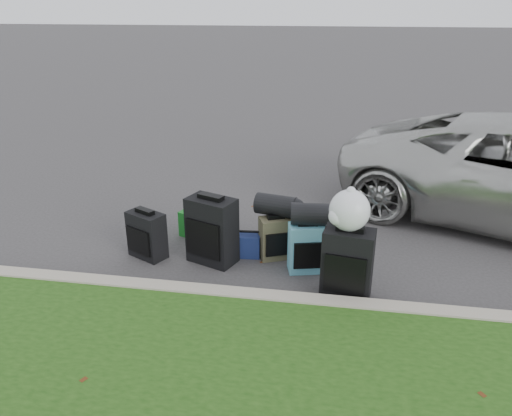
% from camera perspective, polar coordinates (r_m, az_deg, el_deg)
% --- Properties ---
extents(ground, '(120.00, 120.00, 0.00)m').
position_cam_1_polar(ground, '(5.92, 0.64, -5.72)').
color(ground, '#383535').
rests_on(ground, ground).
extents(curb, '(120.00, 0.18, 0.15)m').
position_cam_1_polar(curb, '(5.03, -1.13, -10.29)').
color(curb, '#9E937F').
rests_on(curb, ground).
extents(suitcase_small_black, '(0.51, 0.42, 0.55)m').
position_cam_1_polar(suitcase_small_black, '(5.98, -12.36, -3.02)').
color(suitcase_small_black, black).
rests_on(suitcase_small_black, ground).
extents(suitcase_large_black_left, '(0.62, 0.50, 0.77)m').
position_cam_1_polar(suitcase_large_black_left, '(5.71, -5.05, -2.57)').
color(suitcase_large_black_left, black).
rests_on(suitcase_large_black_left, ground).
extents(suitcase_olive, '(0.42, 0.35, 0.50)m').
position_cam_1_polar(suitcase_olive, '(5.83, 2.25, -3.44)').
color(suitcase_olive, '#3C3926').
rests_on(suitcase_olive, ground).
extents(suitcase_teal, '(0.43, 0.32, 0.55)m').
position_cam_1_polar(suitcase_teal, '(5.56, 5.78, -4.57)').
color(suitcase_teal, teal).
rests_on(suitcase_teal, ground).
extents(suitcase_large_black_right, '(0.53, 0.37, 0.74)m').
position_cam_1_polar(suitcase_large_black_right, '(5.11, 10.40, -6.33)').
color(suitcase_large_black_right, black).
rests_on(suitcase_large_black_right, ground).
extents(tote_green, '(0.36, 0.33, 0.33)m').
position_cam_1_polar(tote_green, '(6.45, -7.21, -1.76)').
color(tote_green, '#1A7823').
rests_on(tote_green, ground).
extents(tote_navy, '(0.27, 0.22, 0.27)m').
position_cam_1_polar(tote_navy, '(5.91, -0.77, -4.26)').
color(tote_navy, navy).
rests_on(tote_navy, ground).
extents(duffel_left, '(0.51, 0.34, 0.25)m').
position_cam_1_polar(duffel_left, '(5.76, 2.29, 0.31)').
color(duffel_left, black).
rests_on(duffel_left, suitcase_olive).
extents(duffel_right, '(0.45, 0.28, 0.24)m').
position_cam_1_polar(duffel_right, '(5.42, 6.32, -0.71)').
color(duffel_right, black).
rests_on(duffel_right, suitcase_teal).
extents(trash_bag, '(0.40, 0.40, 0.40)m').
position_cam_1_polar(trash_bag, '(4.89, 10.64, -0.28)').
color(trash_bag, white).
rests_on(trash_bag, suitcase_large_black_right).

